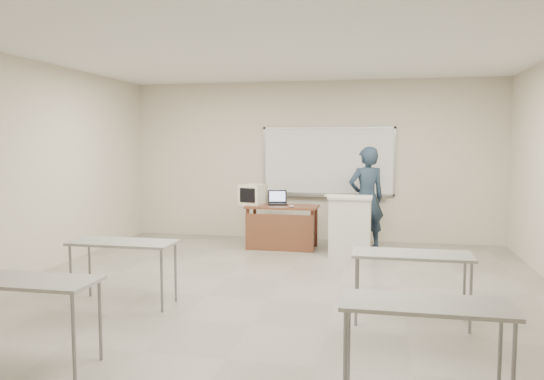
% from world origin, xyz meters
% --- Properties ---
extents(floor, '(7.00, 8.00, 0.01)m').
position_xyz_m(floor, '(0.00, 0.00, -0.01)').
color(floor, gray).
rests_on(floor, ground).
extents(whiteboard, '(2.48, 0.10, 1.31)m').
position_xyz_m(whiteboard, '(0.30, 3.97, 1.48)').
color(whiteboard, white).
rests_on(whiteboard, floor).
extents(student_desks, '(4.40, 2.20, 0.73)m').
position_xyz_m(student_desks, '(-0.00, -1.35, 0.67)').
color(student_desks, gray).
rests_on(student_desks, floor).
extents(instructor_desk, '(1.24, 0.62, 0.75)m').
position_xyz_m(instructor_desk, '(-0.40, 2.93, 0.51)').
color(instructor_desk, brown).
rests_on(instructor_desk, floor).
extents(podium, '(0.70, 0.51, 0.98)m').
position_xyz_m(podium, '(0.80, 2.63, 0.49)').
color(podium, beige).
rests_on(podium, floor).
extents(crt_monitor, '(0.39, 0.44, 0.37)m').
position_xyz_m(crt_monitor, '(-0.95, 3.16, 0.93)').
color(crt_monitor, beige).
rests_on(crt_monitor, instructor_desk).
extents(laptop, '(0.33, 0.31, 0.25)m').
position_xyz_m(laptop, '(-0.50, 3.19, 0.81)').
color(laptop, black).
rests_on(laptop, instructor_desk).
extents(mouse, '(0.10, 0.06, 0.04)m').
position_xyz_m(mouse, '(-0.20, 2.83, 0.77)').
color(mouse, '#AFB2B6').
rests_on(mouse, instructor_desk).
extents(keyboard, '(0.51, 0.25, 0.03)m').
position_xyz_m(keyboard, '(0.65, 2.51, 1.00)').
color(keyboard, beige).
rests_on(keyboard, podium).
extents(presenter, '(0.77, 0.66, 1.78)m').
position_xyz_m(presenter, '(1.04, 3.21, 0.89)').
color(presenter, black).
rests_on(presenter, floor).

